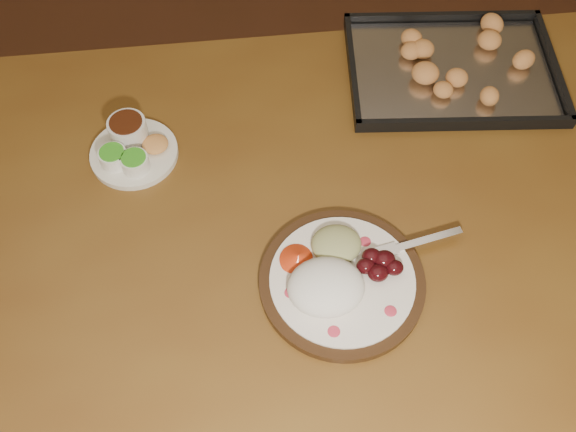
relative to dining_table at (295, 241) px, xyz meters
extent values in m
plane|color=#562D1D|center=(-0.28, 0.19, -0.65)|extent=(4.00, 4.00, 0.00)
cube|color=brown|center=(0.00, 0.00, 0.08)|extent=(1.51, 0.92, 0.04)
cylinder|color=#553019|center=(-0.68, 0.37, -0.30)|extent=(0.07, 0.07, 0.71)
cylinder|color=#553019|center=(0.68, 0.39, -0.30)|extent=(0.07, 0.07, 0.71)
cylinder|color=black|center=(0.06, -0.15, 0.10)|extent=(0.27, 0.27, 0.02)
cylinder|color=white|center=(0.06, -0.15, 0.11)|extent=(0.23, 0.23, 0.01)
ellipsoid|color=#CA3048|center=(0.03, -0.23, 0.12)|extent=(0.02, 0.02, 0.00)
ellipsoid|color=#CA3048|center=(0.13, -0.21, 0.12)|extent=(0.02, 0.02, 0.00)
ellipsoid|color=#CA3048|center=(0.11, -0.08, 0.12)|extent=(0.02, 0.02, 0.00)
ellipsoid|color=#CA3048|center=(-0.03, -0.16, 0.12)|extent=(0.02, 0.02, 0.00)
ellipsoid|color=white|center=(0.03, -0.16, 0.13)|extent=(0.16, 0.15, 0.06)
ellipsoid|color=#40090D|center=(0.12, -0.15, 0.13)|extent=(0.03, 0.03, 0.03)
ellipsoid|color=#40090D|center=(0.13, -0.13, 0.13)|extent=(0.03, 0.03, 0.03)
ellipsoid|color=#40090D|center=(0.11, -0.12, 0.13)|extent=(0.03, 0.03, 0.03)
ellipsoid|color=#40090D|center=(0.14, -0.14, 0.13)|extent=(0.03, 0.03, 0.03)
ellipsoid|color=#40090D|center=(0.10, -0.13, 0.13)|extent=(0.03, 0.03, 0.03)
ellipsoid|color=tan|center=(0.06, -0.09, 0.13)|extent=(0.11, 0.10, 0.03)
cone|color=red|center=(-0.01, -0.10, 0.13)|extent=(0.09, 0.09, 0.03)
cube|color=white|center=(0.21, -0.09, 0.12)|extent=(0.13, 0.04, 0.00)
cube|color=white|center=(0.14, -0.10, 0.12)|extent=(0.04, 0.03, 0.00)
cylinder|color=white|center=(0.12, -0.12, 0.12)|extent=(0.03, 0.01, 0.00)
cylinder|color=white|center=(0.12, -0.11, 0.12)|extent=(0.03, 0.01, 0.00)
cylinder|color=white|center=(0.12, -0.11, 0.12)|extent=(0.03, 0.01, 0.00)
cylinder|color=white|center=(0.12, -0.10, 0.12)|extent=(0.03, 0.01, 0.00)
cylinder|color=silver|center=(-0.28, 0.16, 0.10)|extent=(0.16, 0.16, 0.01)
cylinder|color=white|center=(-0.31, 0.13, 0.12)|extent=(0.05, 0.05, 0.03)
cylinder|color=green|center=(-0.31, 0.13, 0.14)|extent=(0.04, 0.04, 0.00)
cylinder|color=white|center=(-0.28, 0.12, 0.12)|extent=(0.05, 0.05, 0.03)
cylinder|color=green|center=(-0.28, 0.12, 0.14)|extent=(0.04, 0.04, 0.00)
cylinder|color=silver|center=(-0.29, 0.19, 0.13)|extent=(0.07, 0.07, 0.04)
cylinder|color=#39170A|center=(-0.29, 0.19, 0.15)|extent=(0.06, 0.06, 0.00)
ellipsoid|color=gold|center=(-0.24, 0.16, 0.12)|extent=(0.05, 0.05, 0.02)
cube|color=black|center=(0.35, 0.30, 0.10)|extent=(0.44, 0.34, 0.01)
cube|color=black|center=(0.36, 0.45, 0.11)|extent=(0.42, 0.04, 0.02)
cube|color=black|center=(0.34, 0.16, 0.11)|extent=(0.42, 0.04, 0.02)
cube|color=black|center=(0.55, 0.29, 0.11)|extent=(0.03, 0.31, 0.02)
cube|color=black|center=(0.15, 0.32, 0.11)|extent=(0.03, 0.31, 0.02)
cube|color=silver|center=(0.35, 0.30, 0.11)|extent=(0.41, 0.31, 0.00)
ellipsoid|color=#D18949|center=(0.40, 0.30, 0.12)|extent=(0.05, 0.04, 0.03)
ellipsoid|color=#D18949|center=(0.44, 0.34, 0.12)|extent=(0.06, 0.06, 0.03)
ellipsoid|color=#D18949|center=(0.38, 0.39, 0.12)|extent=(0.06, 0.06, 0.03)
ellipsoid|color=#D18949|center=(0.31, 0.36, 0.12)|extent=(0.06, 0.06, 0.03)
ellipsoid|color=#D18949|center=(0.28, 0.36, 0.12)|extent=(0.06, 0.06, 0.03)
ellipsoid|color=#D18949|center=(0.30, 0.31, 0.12)|extent=(0.05, 0.04, 0.03)
ellipsoid|color=#D18949|center=(0.26, 0.27, 0.12)|extent=(0.06, 0.06, 0.03)
ellipsoid|color=#D18949|center=(0.32, 0.22, 0.12)|extent=(0.06, 0.06, 0.03)
ellipsoid|color=#D18949|center=(0.39, 0.25, 0.12)|extent=(0.06, 0.06, 0.03)
ellipsoid|color=#D18949|center=(0.42, 0.25, 0.12)|extent=(0.06, 0.06, 0.03)
camera|label=1|loc=(-0.07, -0.60, 1.03)|focal=40.00mm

